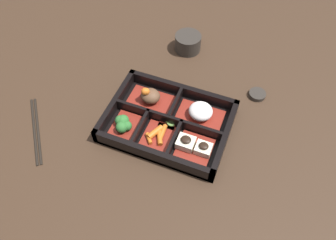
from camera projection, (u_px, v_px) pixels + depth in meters
ground_plane at (168, 126)px, 0.86m from camera, size 3.00×3.00×0.00m
bento_base at (168, 124)px, 0.86m from camera, size 0.32×0.23×0.01m
bento_rim at (167, 121)px, 0.84m from camera, size 0.32×0.23×0.04m
bowl_stew at (150, 97)px, 0.88m from camera, size 0.12×0.08×0.05m
bowl_rice at (201, 112)px, 0.85m from camera, size 0.12×0.08×0.04m
bowl_greens at (123, 123)px, 0.83m from camera, size 0.07×0.08×0.04m
bowl_carrots at (158, 135)px, 0.82m from camera, size 0.07×0.08×0.02m
bowl_tofu at (194, 146)px, 0.80m from camera, size 0.09×0.08×0.03m
bowl_pickles at (169, 122)px, 0.85m from camera, size 0.04×0.04×0.01m
tea_cup at (188, 42)px, 1.01m from camera, size 0.08×0.08×0.05m
chopsticks at (36, 130)px, 0.85m from camera, size 0.15×0.18×0.01m
sauce_dish at (257, 94)px, 0.92m from camera, size 0.05×0.05×0.01m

